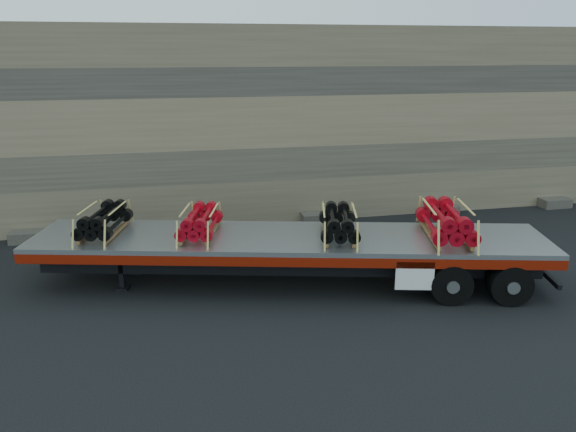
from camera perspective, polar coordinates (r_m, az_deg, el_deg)
The scene contains 7 objects.
ground at distance 16.12m, azimuth 0.58°, elevation -5.92°, with size 120.00×120.00×0.00m, color black.
rock_wall at distance 21.45m, azimuth -3.35°, elevation 9.38°, with size 44.00×3.00×7.00m, color #7A6B54.
trailer at distance 15.28m, azimuth 0.07°, elevation -4.45°, with size 13.70×2.64×1.37m, color #A8AAAF, non-canonical shape.
bundle_front at distance 15.90m, azimuth -18.21°, elevation -0.53°, with size 0.99×1.98×0.70m, color black, non-canonical shape.
bundle_midfront at distance 15.20m, azimuth -8.93°, elevation -0.69°, with size 0.96×1.91×0.68m, color #B60918, non-canonical shape.
bundle_midrear at distance 14.96m, azimuth 5.18°, elevation -0.79°, with size 0.99×1.98×0.70m, color black, non-canonical shape.
bundle_rear at distance 15.37m, azimuth 15.76°, elevation -0.64°, with size 1.17×2.34×0.83m, color #B60918, non-canonical shape.
Camera 1 is at (-3.36, -14.52, 6.15)m, focal length 35.00 mm.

